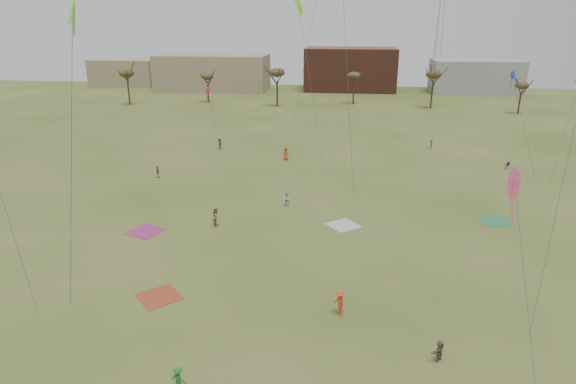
# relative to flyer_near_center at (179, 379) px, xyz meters

# --- Properties ---
(ground) EXTENTS (260.00, 260.00, 0.00)m
(ground) POSITION_rel_flyer_near_center_xyz_m (3.86, 5.95, -0.73)
(ground) COLOR #40561A
(ground) RESTS_ON ground
(flyer_near_center) EXTENTS (1.05, 0.79, 1.45)m
(flyer_near_center) POSITION_rel_flyer_near_center_xyz_m (0.00, 0.00, 0.00)
(flyer_near_center) COLOR #25702E
(flyer_near_center) RESTS_ON ground
(spectator_fore_b) EXTENTS (0.76, 0.96, 1.94)m
(spectator_fore_b) POSITION_rel_flyer_near_center_xyz_m (-3.87, 22.51, 0.24)
(spectator_fore_b) COLOR #978E60
(spectator_fore_b) RESTS_ON ground
(spectator_fore_c) EXTENTS (1.13, 1.23, 1.37)m
(spectator_fore_c) POSITION_rel_flyer_near_center_xyz_m (14.68, 4.27, -0.04)
(spectator_fore_c) COLOR brown
(spectator_fore_c) RESTS_ON ground
(flyer_mid_b) EXTENTS (1.21, 1.37, 1.84)m
(flyer_mid_b) POSITION_rel_flyer_near_center_xyz_m (8.63, 8.46, 0.20)
(flyer_mid_b) COLOR #DD4729
(flyer_mid_b) RESTS_ON ground
(spectator_mid_d) EXTENTS (0.71, 0.97, 1.53)m
(spectator_mid_d) POSITION_rel_flyer_near_center_xyz_m (-15.57, 36.90, 0.04)
(spectator_mid_d) COLOR #783784
(spectator_mid_d) RESTS_ON ground
(spectator_mid_e) EXTENTS (1.01, 0.92, 1.69)m
(spectator_mid_e) POSITION_rel_flyer_near_center_xyz_m (2.41, 28.81, 0.12)
(spectator_mid_e) COLOR silver
(spectator_mid_e) RESTS_ON ground
(flyer_far_a) EXTENTS (1.01, 1.64, 1.69)m
(flyer_far_a) POSITION_rel_flyer_near_center_xyz_m (-11.43, 52.84, 0.12)
(flyer_far_a) COLOR #2A8045
(flyer_far_a) RESTS_ON ground
(flyer_far_b) EXTENTS (1.10, 0.96, 1.89)m
(flyer_far_b) POSITION_rel_flyer_near_center_xyz_m (-0.11, 47.42, 0.22)
(flyer_far_b) COLOR #C54F21
(flyer_far_b) RESTS_ON ground
(flyer_far_c) EXTENTS (0.83, 1.03, 1.40)m
(flyer_far_c) POSITION_rel_flyer_near_center_xyz_m (22.09, 56.95, -0.03)
(flyer_far_c) COLOR navy
(flyer_far_c) RESTS_ON ground
(blanket_red) EXTENTS (3.90, 3.90, 0.03)m
(blanket_red) POSITION_rel_flyer_near_center_xyz_m (-4.67, 9.03, -0.72)
(blanket_red) COLOR #AD4222
(blanket_red) RESTS_ON ground
(blanket_cream) EXTENTS (3.86, 3.86, 0.03)m
(blanket_cream) POSITION_rel_flyer_near_center_xyz_m (8.66, 24.12, -0.72)
(blanket_cream) COLOR beige
(blanket_cream) RESTS_ON ground
(blanket_plum) EXTENTS (3.86, 3.86, 0.03)m
(blanket_plum) POSITION_rel_flyer_near_center_xyz_m (-10.43, 20.23, -0.72)
(blanket_plum) COLOR #A0316D
(blanket_plum) RESTS_ON ground
(blanket_olive) EXTENTS (3.17, 3.17, 0.03)m
(blanket_olive) POSITION_rel_flyer_near_center_xyz_m (24.11, 27.10, -0.72)
(blanket_olive) COLOR #2F8154
(blanket_olive) RESTS_ON ground
(camp_chair_right) EXTENTS (0.69, 0.67, 0.87)m
(camp_chair_right) POSITION_rel_flyer_near_center_xyz_m (30.87, 46.98, -0.47)
(camp_chair_right) COLOR #131233
(camp_chair_right) RESTS_ON ground
(kites_aloft) EXTENTS (66.56, 64.58, 24.00)m
(kites_aloft) POSITION_rel_flyer_near_center_xyz_m (6.07, 36.97, 18.60)
(kites_aloft) COLOR red
(kites_aloft) RESTS_ON ground
(tree_line) EXTENTS (117.44, 49.32, 8.91)m
(tree_line) POSITION_rel_flyer_near_center_xyz_m (1.01, 85.07, 6.36)
(tree_line) COLOR #3A2B1E
(tree_line) RESTS_ON ground
(building_tan) EXTENTS (32.00, 14.00, 10.00)m
(building_tan) POSITION_rel_flyer_near_center_xyz_m (-31.14, 120.95, 4.27)
(building_tan) COLOR #937F60
(building_tan) RESTS_ON ground
(building_brick) EXTENTS (26.00, 16.00, 12.00)m
(building_brick) POSITION_rel_flyer_near_center_xyz_m (8.86, 125.95, 5.27)
(building_brick) COLOR brown
(building_brick) RESTS_ON ground
(building_grey) EXTENTS (24.00, 12.00, 9.00)m
(building_grey) POSITION_rel_flyer_near_center_xyz_m (43.86, 123.95, 3.77)
(building_grey) COLOR gray
(building_grey) RESTS_ON ground
(building_tan_west) EXTENTS (20.00, 12.00, 8.00)m
(building_tan_west) POSITION_rel_flyer_near_center_xyz_m (-61.14, 127.95, 3.27)
(building_tan_west) COLOR #937F60
(building_tan_west) RESTS_ON ground
(radio_tower) EXTENTS (1.51, 1.72, 41.00)m
(radio_tower) POSITION_rel_flyer_near_center_xyz_m (33.86, 130.95, 18.48)
(radio_tower) COLOR #9EA3A8
(radio_tower) RESTS_ON ground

